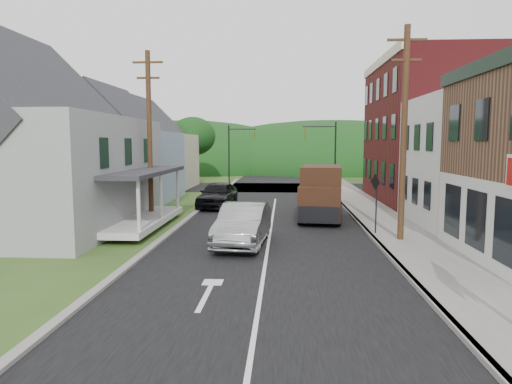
% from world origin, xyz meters
% --- Properties ---
extents(ground, '(120.00, 120.00, 0.00)m').
position_xyz_m(ground, '(0.00, 0.00, 0.00)').
color(ground, '#2D4719').
rests_on(ground, ground).
extents(road, '(9.00, 90.00, 0.02)m').
position_xyz_m(road, '(0.00, 10.00, 0.00)').
color(road, black).
rests_on(road, ground).
extents(cross_road, '(60.00, 9.00, 0.02)m').
position_xyz_m(cross_road, '(0.00, 27.00, 0.00)').
color(cross_road, black).
rests_on(cross_road, ground).
extents(sidewalk_right, '(2.80, 55.00, 0.15)m').
position_xyz_m(sidewalk_right, '(5.90, 8.00, 0.07)').
color(sidewalk_right, slate).
rests_on(sidewalk_right, ground).
extents(curb_right, '(0.20, 55.00, 0.15)m').
position_xyz_m(curb_right, '(4.55, 8.00, 0.07)').
color(curb_right, slate).
rests_on(curb_right, ground).
extents(curb_left, '(0.30, 55.00, 0.12)m').
position_xyz_m(curb_left, '(-4.65, 8.00, 0.06)').
color(curb_left, slate).
rests_on(curb_left, ground).
extents(storefront_white, '(8.00, 7.00, 6.50)m').
position_xyz_m(storefront_white, '(11.30, 7.50, 3.25)').
color(storefront_white, silver).
rests_on(storefront_white, ground).
extents(storefront_red, '(8.00, 12.00, 10.00)m').
position_xyz_m(storefront_red, '(11.30, 17.00, 5.00)').
color(storefront_red, maroon).
rests_on(storefront_red, ground).
extents(house_gray, '(10.20, 12.24, 8.35)m').
position_xyz_m(house_gray, '(-12.00, 6.00, 4.23)').
color(house_gray, '#95979A').
rests_on(house_gray, ground).
extents(house_blue, '(7.14, 8.16, 7.28)m').
position_xyz_m(house_blue, '(-11.00, 17.00, 3.69)').
color(house_blue, '#8EA4C2').
rests_on(house_blue, ground).
extents(house_cream, '(7.14, 8.16, 7.28)m').
position_xyz_m(house_cream, '(-11.50, 26.00, 3.69)').
color(house_cream, beige).
rests_on(house_cream, ground).
extents(utility_pole_right, '(1.60, 0.26, 9.00)m').
position_xyz_m(utility_pole_right, '(5.60, 3.50, 4.66)').
color(utility_pole_right, '#472D19').
rests_on(utility_pole_right, ground).
extents(utility_pole_left, '(1.60, 0.26, 9.00)m').
position_xyz_m(utility_pole_left, '(-6.50, 8.00, 4.66)').
color(utility_pole_left, '#472D19').
rests_on(utility_pole_left, ground).
extents(traffic_signal_right, '(2.87, 0.20, 6.00)m').
position_xyz_m(traffic_signal_right, '(4.30, 23.50, 3.76)').
color(traffic_signal_right, black).
rests_on(traffic_signal_right, ground).
extents(traffic_signal_left, '(2.87, 0.20, 6.00)m').
position_xyz_m(traffic_signal_left, '(-4.30, 30.50, 3.76)').
color(traffic_signal_left, black).
rests_on(traffic_signal_left, ground).
extents(tree_left_b, '(4.80, 4.80, 6.94)m').
position_xyz_m(tree_left_b, '(-17.00, 12.00, 4.88)').
color(tree_left_b, '#382616').
rests_on(tree_left_b, ground).
extents(tree_left_c, '(5.80, 5.80, 8.41)m').
position_xyz_m(tree_left_c, '(-19.00, 20.00, 5.94)').
color(tree_left_c, '#382616').
rests_on(tree_left_c, ground).
extents(tree_left_d, '(4.80, 4.80, 6.94)m').
position_xyz_m(tree_left_d, '(-9.00, 32.00, 4.88)').
color(tree_left_d, '#382616').
rests_on(tree_left_d, ground).
extents(forested_ridge, '(90.00, 30.00, 16.00)m').
position_xyz_m(forested_ridge, '(0.00, 55.00, 0.00)').
color(forested_ridge, '#103511').
rests_on(forested_ridge, ground).
extents(silver_sedan, '(2.18, 5.25, 1.69)m').
position_xyz_m(silver_sedan, '(-1.04, 2.68, 0.85)').
color(silver_sedan, '#9E9EA2').
rests_on(silver_sedan, ground).
extents(dark_sedan, '(2.47, 5.13, 1.69)m').
position_xyz_m(dark_sedan, '(-3.70, 13.45, 0.85)').
color(dark_sedan, black).
rests_on(dark_sedan, ground).
extents(delivery_van, '(2.77, 5.51, 2.95)m').
position_xyz_m(delivery_van, '(2.69, 9.04, 1.49)').
color(delivery_van, black).
rests_on(delivery_van, ground).
extents(warning_sign, '(0.31, 0.69, 2.70)m').
position_xyz_m(warning_sign, '(4.77, 4.74, 1.88)').
color(warning_sign, black).
rests_on(warning_sign, sidewalk_right).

